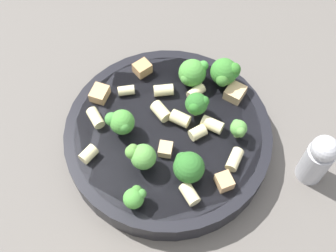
% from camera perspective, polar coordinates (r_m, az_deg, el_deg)
% --- Properties ---
extents(ground_plane, '(2.00, 2.00, 0.00)m').
position_cam_1_polar(ground_plane, '(0.59, -0.00, -2.36)').
color(ground_plane, '#5B5651').
extents(pasta_bowl, '(0.28, 0.28, 0.04)m').
position_cam_1_polar(pasta_bowl, '(0.57, -0.00, -1.32)').
color(pasta_bowl, black).
rests_on(pasta_bowl, ground_plane).
extents(broccoli_floret_0, '(0.04, 0.04, 0.04)m').
position_cam_1_polar(broccoli_floret_0, '(0.51, 2.74, -5.49)').
color(broccoli_floret_0, '#84AD60').
rests_on(broccoli_floret_0, pasta_bowl).
extents(broccoli_floret_1, '(0.04, 0.04, 0.04)m').
position_cam_1_polar(broccoli_floret_1, '(0.58, 7.81, 7.24)').
color(broccoli_floret_1, '#9EC175').
rests_on(broccoli_floret_1, pasta_bowl).
extents(broccoli_floret_2, '(0.02, 0.02, 0.03)m').
position_cam_1_polar(broccoli_floret_2, '(0.54, 9.56, -0.38)').
color(broccoli_floret_2, '#93B766').
rests_on(broccoli_floret_2, pasta_bowl).
extents(broccoli_floret_3, '(0.03, 0.04, 0.04)m').
position_cam_1_polar(broccoli_floret_3, '(0.54, -6.38, 0.50)').
color(broccoli_floret_3, '#93B766').
rests_on(broccoli_floret_3, pasta_bowl).
extents(broccoli_floret_4, '(0.03, 0.03, 0.04)m').
position_cam_1_polar(broccoli_floret_4, '(0.55, 3.92, 2.97)').
color(broccoli_floret_4, '#9EC175').
rests_on(broccoli_floret_4, pasta_bowl).
extents(broccoli_floret_5, '(0.04, 0.04, 0.04)m').
position_cam_1_polar(broccoli_floret_5, '(0.58, 3.31, 7.17)').
color(broccoli_floret_5, '#84AD60').
rests_on(broccoli_floret_5, pasta_bowl).
extents(broccoli_floret_6, '(0.03, 0.03, 0.04)m').
position_cam_1_polar(broccoli_floret_6, '(0.51, -3.91, -3.92)').
color(broccoli_floret_6, '#93B766').
rests_on(broccoli_floret_6, pasta_bowl).
extents(broccoli_floret_7, '(0.03, 0.02, 0.03)m').
position_cam_1_polar(broccoli_floret_7, '(0.50, -4.55, -9.60)').
color(broccoli_floret_7, '#84AD60').
rests_on(broccoli_floret_7, pasta_bowl).
extents(rigatoni_0, '(0.03, 0.02, 0.01)m').
position_cam_1_polar(rigatoni_0, '(0.58, 3.82, 4.62)').
color(rigatoni_0, beige).
rests_on(rigatoni_0, pasta_bowl).
extents(rigatoni_1, '(0.02, 0.03, 0.01)m').
position_cam_1_polar(rigatoni_1, '(0.59, -5.68, 4.81)').
color(rigatoni_1, beige).
rests_on(rigatoni_1, pasta_bowl).
extents(rigatoni_2, '(0.03, 0.03, 0.02)m').
position_cam_1_polar(rigatoni_2, '(0.56, -0.97, 1.99)').
color(rigatoni_2, beige).
rests_on(rigatoni_2, pasta_bowl).
extents(rigatoni_3, '(0.02, 0.02, 0.02)m').
position_cam_1_polar(rigatoni_3, '(0.54, -10.72, -3.76)').
color(rigatoni_3, beige).
rests_on(rigatoni_3, pasta_bowl).
extents(rigatoni_4, '(0.03, 0.03, 0.02)m').
position_cam_1_polar(rigatoni_4, '(0.57, -9.79, 1.09)').
color(rigatoni_4, beige).
rests_on(rigatoni_4, pasta_bowl).
extents(rigatoni_5, '(0.03, 0.03, 0.02)m').
position_cam_1_polar(rigatoni_5, '(0.51, 2.95, -9.16)').
color(rigatoni_5, beige).
rests_on(rigatoni_5, pasta_bowl).
extents(rigatoni_6, '(0.02, 0.03, 0.02)m').
position_cam_1_polar(rigatoni_6, '(0.56, 1.67, 1.02)').
color(rigatoni_6, beige).
rests_on(rigatoni_6, pasta_bowl).
extents(rigatoni_7, '(0.03, 0.03, 0.02)m').
position_cam_1_polar(rigatoni_7, '(0.58, -0.61, 4.87)').
color(rigatoni_7, beige).
rests_on(rigatoni_7, pasta_bowl).
extents(rigatoni_8, '(0.03, 0.02, 0.02)m').
position_cam_1_polar(rigatoni_8, '(0.55, 4.04, -0.89)').
color(rigatoni_8, beige).
rests_on(rigatoni_8, pasta_bowl).
extents(rigatoni_9, '(0.02, 0.03, 0.02)m').
position_cam_1_polar(rigatoni_9, '(0.55, 6.00, 0.19)').
color(rigatoni_9, beige).
rests_on(rigatoni_9, pasta_bowl).
extents(rigatoni_10, '(0.03, 0.02, 0.02)m').
position_cam_1_polar(rigatoni_10, '(0.53, 8.98, -4.55)').
color(rigatoni_10, beige).
rests_on(rigatoni_10, pasta_bowl).
extents(chicken_chunk_0, '(0.02, 0.02, 0.01)m').
position_cam_1_polar(chicken_chunk_0, '(0.54, -0.34, -3.16)').
color(chicken_chunk_0, tan).
rests_on(chicken_chunk_0, pasta_bowl).
extents(chicken_chunk_1, '(0.03, 0.03, 0.02)m').
position_cam_1_polar(chicken_chunk_1, '(0.52, 7.64, -7.46)').
color(chicken_chunk_1, tan).
rests_on(chicken_chunk_1, pasta_bowl).
extents(chicken_chunk_2, '(0.03, 0.03, 0.02)m').
position_cam_1_polar(chicken_chunk_2, '(0.61, -3.50, 7.82)').
color(chicken_chunk_2, tan).
rests_on(chicken_chunk_2, pasta_bowl).
extents(chicken_chunk_3, '(0.03, 0.03, 0.01)m').
position_cam_1_polar(chicken_chunk_3, '(0.59, -9.17, 4.43)').
color(chicken_chunk_3, tan).
rests_on(chicken_chunk_3, pasta_bowl).
extents(chicken_chunk_4, '(0.03, 0.02, 0.02)m').
position_cam_1_polar(chicken_chunk_4, '(0.59, 9.06, 4.49)').
color(chicken_chunk_4, tan).
rests_on(chicken_chunk_4, pasta_bowl).
extents(pepper_shaker, '(0.04, 0.04, 0.09)m').
position_cam_1_polar(pepper_shaker, '(0.56, 19.65, -4.19)').
color(pepper_shaker, '#B2B2B7').
rests_on(pepper_shaker, ground_plane).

